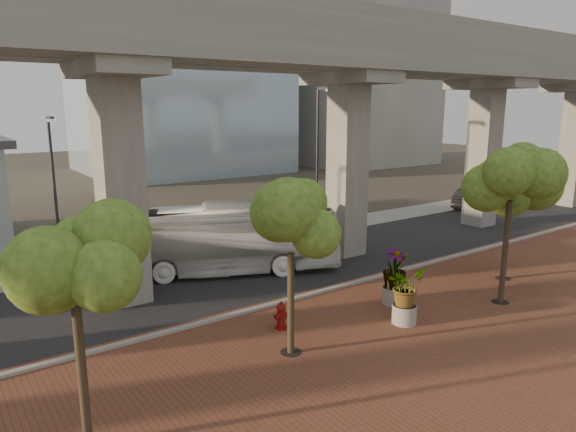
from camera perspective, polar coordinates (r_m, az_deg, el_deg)
ground at (r=23.32m, az=-1.48°, el=-7.74°), size 160.00×160.00×0.00m
brick_plaza at (r=17.77m, az=13.56°, el=-14.61°), size 70.00×13.00×0.06m
asphalt_road at (r=24.91m, az=-4.06°, el=-6.40°), size 90.00×8.00×0.04m
curb_strip at (r=21.77m, az=1.49°, el=-9.00°), size 70.00×0.25×0.16m
far_sidewalk at (r=29.55m, az=-9.64°, el=-3.54°), size 90.00×3.00×0.06m
transit_viaduct at (r=23.63m, az=-4.33°, el=10.55°), size 72.00×5.60×12.40m
midrise_block at (r=74.01m, az=7.69°, el=15.19°), size 18.00×16.00×24.00m
transit_bus at (r=24.81m, az=-8.27°, el=-2.62°), size 12.00×7.58×3.33m
parked_car at (r=43.04m, az=19.56°, el=1.85°), size 4.91×3.12×1.53m
fire_hydrant at (r=18.78m, az=-0.76°, el=-11.01°), size 0.51×0.46×1.01m
planter_front at (r=19.39m, az=12.93°, el=-7.87°), size 2.00×2.00×2.20m
planter_right at (r=21.14m, az=11.71°, el=-5.93°), size 2.17×2.17×2.32m
planter_left at (r=21.42m, az=12.31°, el=-6.05°), size 1.93×1.93×2.12m
street_tree_far_west at (r=12.09m, az=-22.99°, el=-3.65°), size 3.37×3.37×6.34m
street_tree_near_west at (r=15.81m, az=0.32°, el=-0.69°), size 3.46×3.46×5.96m
street_tree_near_east at (r=21.78m, az=23.62°, el=4.10°), size 3.38×3.38×6.78m
street_tree_far_east at (r=25.13m, az=23.52°, el=2.29°), size 3.67×3.67×5.70m
streetlamp_west at (r=24.97m, az=-24.47°, el=2.82°), size 0.37×1.08×7.45m
streetlamp_east at (r=31.27m, az=3.42°, el=7.17°), size 0.44×1.30×8.97m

